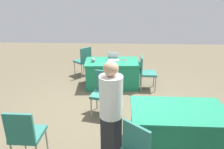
% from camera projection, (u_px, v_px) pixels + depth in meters
% --- Properties ---
extents(ground_plane, '(14.40, 14.40, 0.00)m').
position_uv_depth(ground_plane, '(114.00, 111.00, 4.72)').
color(ground_plane, brown).
extents(table_foreground, '(1.57, 1.01, 0.75)m').
position_uv_depth(table_foreground, '(112.00, 73.00, 5.94)').
color(table_foreground, '#1E7A56').
rests_on(table_foreground, ground).
extents(table_mid_left, '(1.55, 0.92, 0.75)m').
position_uv_depth(table_mid_left, '(177.00, 129.00, 3.45)').
color(table_mid_left, '#1E7A56').
rests_on(table_mid_left, ground).
extents(chair_near_front, '(0.45, 0.45, 0.97)m').
position_uv_depth(chair_near_front, '(25.00, 133.00, 3.05)').
color(chair_near_front, '#9E9993').
rests_on(chair_near_front, ground).
extents(chair_tucked_right, '(0.45, 0.45, 0.94)m').
position_uv_depth(chair_tucked_right, '(146.00, 71.00, 5.68)').
color(chair_tucked_right, '#9E9993').
rests_on(chair_tucked_right, ground).
extents(chair_aisle, '(0.52, 0.52, 0.96)m').
position_uv_depth(chair_aisle, '(103.00, 90.00, 4.47)').
color(chair_aisle, '#9E9993').
rests_on(chair_aisle, ground).
extents(chair_back_row, '(0.62, 0.62, 0.95)m').
position_uv_depth(chair_back_row, '(84.00, 59.00, 6.66)').
color(chair_back_row, '#9E9993').
rests_on(chair_back_row, ground).
extents(person_attendee_standing, '(0.48, 0.48, 1.64)m').
position_uv_depth(person_attendee_standing, '(111.00, 109.00, 3.02)').
color(person_attendee_standing, '#26262D').
rests_on(person_attendee_standing, ground).
extents(laptop_silver, '(0.33, 0.31, 0.21)m').
position_uv_depth(laptop_silver, '(113.00, 59.00, 5.89)').
color(laptop_silver, silver).
rests_on(laptop_silver, table_foreground).
extents(yarn_ball, '(0.12, 0.12, 0.12)m').
position_uv_depth(yarn_ball, '(93.00, 60.00, 5.70)').
color(yarn_ball, gray).
rests_on(yarn_ball, table_foreground).
extents(scissors_red, '(0.18, 0.04, 0.01)m').
position_uv_depth(scissors_red, '(124.00, 60.00, 5.89)').
color(scissors_red, red).
rests_on(scissors_red, table_foreground).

